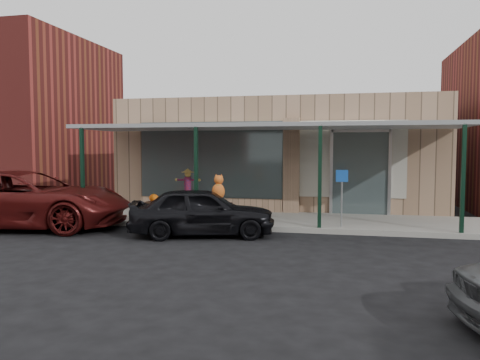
% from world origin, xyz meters
% --- Properties ---
extents(ground, '(120.00, 120.00, 0.00)m').
position_xyz_m(ground, '(0.00, 0.00, 0.00)').
color(ground, black).
rests_on(ground, ground).
extents(sidewalk, '(40.00, 3.20, 0.15)m').
position_xyz_m(sidewalk, '(0.00, 3.60, 0.07)').
color(sidewalk, gray).
rests_on(sidewalk, ground).
extents(storefront, '(12.00, 6.25, 4.20)m').
position_xyz_m(storefront, '(-0.00, 8.16, 2.09)').
color(storefront, '#9F7D61').
rests_on(storefront, ground).
extents(awning, '(12.00, 3.00, 3.04)m').
position_xyz_m(awning, '(0.00, 3.56, 3.01)').
color(awning, gray).
rests_on(awning, ground).
extents(block_buildings_near, '(61.00, 8.00, 8.00)m').
position_xyz_m(block_buildings_near, '(2.01, 9.20, 3.77)').
color(block_buildings_near, maroon).
rests_on(block_buildings_near, ground).
extents(barrel_scarecrow, '(0.92, 0.71, 1.53)m').
position_xyz_m(barrel_scarecrow, '(-2.76, 4.21, 0.67)').
color(barrel_scarecrow, '#442F1B').
rests_on(barrel_scarecrow, sidewalk).
extents(barrel_pumpkin, '(0.77, 0.77, 0.71)m').
position_xyz_m(barrel_pumpkin, '(-3.84, 3.80, 0.40)').
color(barrel_pumpkin, '#442F1B').
rests_on(barrel_pumpkin, sidewalk).
extents(handicap_sign, '(0.33, 0.06, 1.61)m').
position_xyz_m(handicap_sign, '(2.40, 2.40, 1.19)').
color(handicap_sign, gray).
rests_on(handicap_sign, sidewalk).
extents(parked_sedan, '(4.17, 2.51, 1.64)m').
position_xyz_m(parked_sedan, '(-1.28, 1.04, 0.67)').
color(parked_sedan, black).
rests_on(parked_sedan, ground).
extents(car_maroon, '(6.52, 3.82, 1.70)m').
position_xyz_m(car_maroon, '(-6.79, 1.14, 0.85)').
color(car_maroon, '#4E100F').
rests_on(car_maroon, ground).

